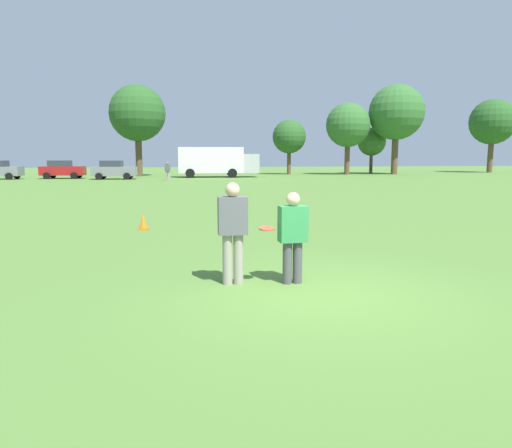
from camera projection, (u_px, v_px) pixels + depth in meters
The scene contains 15 objects.
ground_plane at pixel (322, 295), 7.38m from camera, with size 193.73×193.73×0.00m, color #517A33.
player_thrower at pixel (233, 228), 7.88m from camera, with size 0.49×0.29×1.73m.
player_defender at pixel (293, 233), 7.94m from camera, with size 0.48×0.29×1.56m.
frisbee at pixel (267, 228), 7.85m from camera, with size 0.27×0.27×0.06m.
traffic_cone at pixel (143, 222), 14.02m from camera, with size 0.32×0.32×0.48m.
parked_car_mid_left at pixel (62, 169), 47.28m from camera, with size 4.32×2.45×1.82m.
parked_car_center at pixel (114, 170), 45.81m from camera, with size 4.32×2.45×1.82m.
box_truck at pixel (217, 161), 50.24m from camera, with size 8.65×3.40×3.18m.
bystander_sideline_watcher at pixel (167, 170), 43.33m from camera, with size 0.53×0.42×1.70m.
tree_center_elm at pixel (137, 114), 52.38m from camera, with size 6.24×6.24×10.14m.
tree_east_birch at pixel (289, 137), 58.52m from camera, with size 4.16×4.16×6.75m.
tree_east_oak at pixel (348, 125), 57.58m from camera, with size 5.39×5.39×8.76m.
tree_far_east_pine at pixel (372, 142), 62.34m from camera, with size 3.72×3.72×6.04m.
tree_far_west_pine at pixel (396, 113), 58.13m from camera, with size 6.81×6.81×11.06m.
tree_horizon_center at pixel (493, 122), 65.03m from camera, with size 6.23×6.23×10.12m.
Camera 1 is at (-2.33, -6.84, 2.15)m, focal length 32.93 mm.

